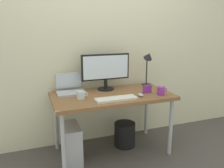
{
  "coord_description": "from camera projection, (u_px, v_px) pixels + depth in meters",
  "views": [
    {
      "loc": [
        -0.87,
        -2.37,
        1.45
      ],
      "look_at": [
        0.0,
        0.0,
        0.83
      ],
      "focal_mm": 37.16,
      "sensor_mm": 36.0,
      "label": 1
    }
  ],
  "objects": [
    {
      "name": "glass_cup",
      "position": [
        81.0,
        95.0,
        2.46
      ],
      "size": [
        0.12,
        0.09,
        0.08
      ],
      "color": "silver",
      "rests_on": "desk"
    },
    {
      "name": "mouse",
      "position": [
        141.0,
        95.0,
        2.54
      ],
      "size": [
        0.06,
        0.09,
        0.03
      ],
      "primitive_type": "ellipsoid",
      "color": "#B2B2B7",
      "rests_on": "desk"
    },
    {
      "name": "coffee_mug",
      "position": [
        161.0,
        91.0,
        2.59
      ],
      "size": [
        0.12,
        0.08,
        0.1
      ],
      "color": "purple",
      "rests_on": "desk"
    },
    {
      "name": "wastebasket",
      "position": [
        125.0,
        134.0,
        2.9
      ],
      "size": [
        0.26,
        0.26,
        0.3
      ],
      "primitive_type": "cylinder",
      "color": "black",
      "rests_on": "ground_plane"
    },
    {
      "name": "keyboard",
      "position": [
        116.0,
        99.0,
        2.42
      ],
      "size": [
        0.44,
        0.14,
        0.02
      ],
      "primitive_type": "cube",
      "color": "silver",
      "rests_on": "desk"
    },
    {
      "name": "desk_lamp",
      "position": [
        148.0,
        61.0,
        2.94
      ],
      "size": [
        0.11,
        0.16,
        0.45
      ],
      "color": "#232328",
      "rests_on": "desk"
    },
    {
      "name": "ground_plane",
      "position": [
        112.0,
        151.0,
        2.8
      ],
      "size": [
        6.0,
        6.0,
        0.0
      ],
      "primitive_type": "plane",
      "color": "#4C4742"
    },
    {
      "name": "back_wall",
      "position": [
        101.0,
        40.0,
        2.86
      ],
      "size": [
        4.4,
        0.04,
        2.6
      ],
      "primitive_type": "cube",
      "color": "beige",
      "rests_on": "ground_plane"
    },
    {
      "name": "desk",
      "position": [
        112.0,
        100.0,
        2.64
      ],
      "size": [
        1.34,
        0.7,
        0.71
      ],
      "color": "brown",
      "rests_on": "ground_plane"
    },
    {
      "name": "laptop",
      "position": [
        70.0,
        88.0,
        2.68
      ],
      "size": [
        0.32,
        0.28,
        0.22
      ],
      "color": "#B2B2B7",
      "rests_on": "desk"
    },
    {
      "name": "photo_frame",
      "position": [
        147.0,
        89.0,
        2.66
      ],
      "size": [
        0.11,
        0.02,
        0.09
      ],
      "primitive_type": "cube",
      "rotation": [
        0.07,
        0.0,
        0.0
      ],
      "color": "purple",
      "rests_on": "desk"
    },
    {
      "name": "monitor",
      "position": [
        106.0,
        69.0,
        2.76
      ],
      "size": [
        0.59,
        0.2,
        0.43
      ],
      "color": "black",
      "rests_on": "desk"
    },
    {
      "name": "computer_tower",
      "position": [
        71.0,
        144.0,
        2.55
      ],
      "size": [
        0.18,
        0.36,
        0.42
      ],
      "primitive_type": "cube",
      "color": "#B2B2B7",
      "rests_on": "ground_plane"
    }
  ]
}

